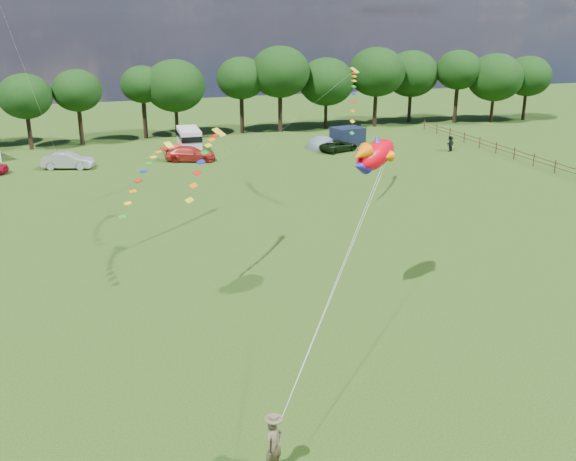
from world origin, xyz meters
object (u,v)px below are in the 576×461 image
object	(u,v)px
tent_greyblue	(322,148)
walker_b	(451,143)
car_c	(190,154)
campervan_c	(189,139)
kite_flyer	(274,446)
car_d	(339,146)
car_b	(68,161)
tent_orange	(181,155)
fish_kite	(373,156)
walker_a	(449,144)

from	to	relation	value
tent_greyblue	walker_b	distance (m)	13.75
car_c	campervan_c	bearing A→B (deg)	11.95
kite_flyer	car_d	bearing A→B (deg)	34.68
kite_flyer	walker_b	xyz separation A→B (m)	(32.57, 42.54, -0.23)
car_b	kite_flyer	distance (m)	46.78
tent_orange	walker_b	world-z (taller)	walker_b
campervan_c	tent_orange	distance (m)	2.25
car_d	tent_greyblue	bearing A→B (deg)	4.81
car_b	tent_greyblue	size ratio (longest dim) A/B	1.17
campervan_c	tent_orange	size ratio (longest dim) A/B	1.51
tent_greyblue	fish_kite	world-z (taller)	fish_kite
walker_a	campervan_c	bearing A→B (deg)	-45.81
walker_a	tent_greyblue	bearing A→B (deg)	-54.33
car_c	kite_flyer	bearing A→B (deg)	-166.11
car_c	walker_b	xyz separation A→B (m)	(27.32, -3.44, 0.04)
tent_orange	kite_flyer	size ratio (longest dim) A/B	1.71
car_d	fish_kite	xyz separation A→B (m)	(-12.71, -34.72, 6.98)
tent_greyblue	walker_b	world-z (taller)	walker_b
car_b	walker_a	distance (m)	38.66
campervan_c	tent_orange	bearing A→B (deg)	142.90
walker_a	tent_orange	bearing A→B (deg)	-42.36
campervan_c	tent_greyblue	bearing A→B (deg)	-96.92
car_c	tent_orange	world-z (taller)	car_c
car_c	campervan_c	distance (m)	4.56
fish_kite	car_d	bearing A→B (deg)	35.76
car_c	car_d	distance (m)	15.80
car_b	fish_kite	bearing A→B (deg)	-140.07
car_b	tent_orange	bearing A→B (deg)	-58.89
tent_greyblue	walker_b	xyz separation A→B (m)	(12.57, -5.52, 0.74)
kite_flyer	walker_a	world-z (taller)	kite_flyer
campervan_c	kite_flyer	world-z (taller)	campervan_c
campervan_c	walker_b	world-z (taller)	campervan_c
car_c	walker_a	world-z (taller)	walker_a
tent_greyblue	kite_flyer	distance (m)	52.06
car_b	car_d	bearing A→B (deg)	-73.85
tent_orange	walker_a	world-z (taller)	walker_a
walker_a	walker_b	size ratio (longest dim) A/B	1.09
car_c	kite_flyer	distance (m)	46.28
tent_orange	walker_a	size ratio (longest dim) A/B	2.06
car_c	kite_flyer	size ratio (longest dim) A/B	2.42
car_b	campervan_c	distance (m)	12.90
walker_b	tent_orange	bearing A→B (deg)	-37.19
car_b	fish_kite	size ratio (longest dim) A/B	1.28
car_d	walker_b	bearing A→B (deg)	-125.17
car_c	fish_kite	xyz separation A→B (m)	(3.09, -34.95, 6.86)
campervan_c	walker_b	bearing A→B (deg)	-103.82
walker_b	kite_flyer	bearing A→B (deg)	28.53
kite_flyer	walker_b	size ratio (longest dim) A/B	1.31
car_d	campervan_c	distance (m)	15.86
tent_orange	fish_kite	size ratio (longest dim) A/B	0.98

